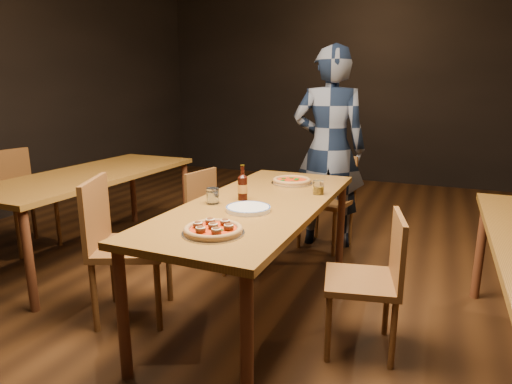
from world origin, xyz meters
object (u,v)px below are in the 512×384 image
at_px(chair_main_e, 361,280).
at_px(amber_glass, 318,187).
at_px(table_left, 91,181).
at_px(table_main, 259,212).
at_px(chair_main_sw, 219,218).
at_px(chair_end, 326,201).
at_px(diner, 329,149).
at_px(chair_main_nw, 132,246).
at_px(beer_bottle, 243,188).
at_px(pizza_meatball, 213,229).
at_px(chair_nbr_left, 23,199).
at_px(pizza_margherita, 292,181).
at_px(water_glass, 213,196).
at_px(plate_stack, 248,209).

height_order(chair_main_e, amber_glass, amber_glass).
bearing_deg(table_left, table_main, -10.01).
distance_m(table_main, chair_main_e, 0.77).
height_order(chair_main_sw, chair_end, chair_end).
bearing_deg(chair_end, table_left, -138.43).
xyz_separation_m(table_main, diner, (0.10, 1.41, 0.24)).
relative_size(chair_main_nw, chair_main_sw, 1.16).
height_order(table_main, chair_end, chair_end).
xyz_separation_m(chair_main_nw, beer_bottle, (0.60, 0.40, 0.35)).
bearing_deg(beer_bottle, pizza_meatball, -77.51).
distance_m(chair_nbr_left, amber_glass, 2.73).
relative_size(chair_end, beer_bottle, 3.97).
relative_size(pizza_margherita, water_glass, 3.12).
relative_size(chair_end, pizza_meatball, 2.82).
xyz_separation_m(table_main, chair_main_e, (0.70, -0.20, -0.26)).
bearing_deg(chair_nbr_left, chair_main_nw, -101.76).
distance_m(table_main, chair_nbr_left, 2.43).
bearing_deg(amber_glass, plate_stack, -115.66).
relative_size(chair_nbr_left, plate_stack, 3.58).
distance_m(table_left, chair_nbr_left, 0.75).
height_order(chair_end, pizza_margherita, chair_end).
bearing_deg(pizza_meatball, pizza_margherita, 90.51).
relative_size(chair_main_nw, chair_nbr_left, 1.01).
bearing_deg(water_glass, beer_bottle, 50.50).
xyz_separation_m(chair_main_nw, chair_nbr_left, (-1.71, 0.59, -0.00)).
distance_m(chair_main_sw, chair_end, 1.05).
distance_m(chair_end, pizza_meatball, 2.02).
height_order(chair_end, chair_nbr_left, chair_nbr_left).
bearing_deg(beer_bottle, chair_nbr_left, 175.25).
bearing_deg(chair_main_sw, chair_main_e, -110.73).
bearing_deg(plate_stack, chair_main_e, 2.74).
bearing_deg(beer_bottle, amber_glass, 39.85).
height_order(table_main, chair_main_nw, chair_main_nw).
bearing_deg(chair_nbr_left, water_glass, -91.91).
distance_m(chair_main_sw, chair_nbr_left, 1.86).
bearing_deg(beer_bottle, chair_main_nw, -146.29).
distance_m(chair_main_sw, pizza_margherita, 0.71).
relative_size(water_glass, diner, 0.05).
height_order(table_main, chair_main_e, chair_main_e).
bearing_deg(plate_stack, chair_main_nw, -166.43).
relative_size(chair_main_nw, plate_stack, 3.61).
bearing_deg(table_main, table_left, 169.99).
bearing_deg(chair_main_sw, chair_nbr_left, 110.21).
distance_m(table_left, chair_main_e, 2.47).
bearing_deg(amber_glass, water_glass, -137.18).
relative_size(table_left, pizza_meatball, 6.36).
xyz_separation_m(chair_end, pizza_margherita, (-0.09, -0.74, 0.33)).
height_order(pizza_meatball, beer_bottle, beer_bottle).
relative_size(chair_nbr_left, pizza_margherita, 3.07).
distance_m(chair_nbr_left, beer_bottle, 2.34).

